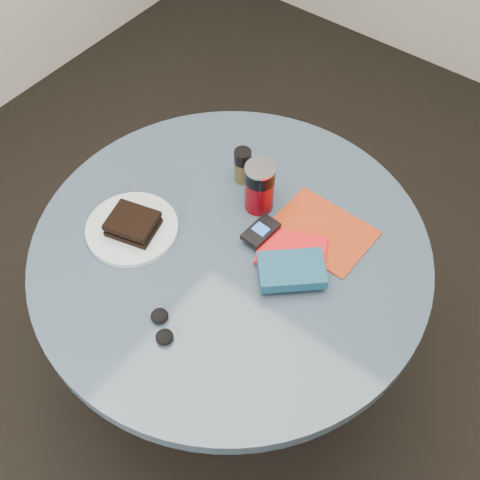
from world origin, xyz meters
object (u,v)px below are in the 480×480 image
Objects in this scene: table at (231,282)px; sandwich at (133,224)px; headphones at (162,326)px; soda_can at (260,187)px; plate at (132,229)px; novel at (292,270)px; red_book at (291,251)px; pepper_grinder at (243,166)px; magazine at (322,231)px; mp3_player at (261,231)px.

table is 7.33× the size of sandwich.
sandwich is 0.29m from headphones.
soda_can is 0.43m from headphones.
plate is 0.42m from novel.
novel is (0.17, 0.01, 0.20)m from table.
headphones is (0.24, -0.16, -0.02)m from sandwich.
sandwich is at bearing 155.67° from novel.
red_book is at bearing 29.01° from table.
novel is at bearing -33.10° from pepper_grinder.
sandwich is (-0.22, -0.11, 0.20)m from table.
magazine is at bearing 48.51° from table.
soda_can is at bearing 102.78° from novel.
sandwich is at bearing 145.61° from headphones.
pepper_grinder is at bearing 105.36° from headphones.
red_book is 1.07× the size of novel.
magazine is 0.16m from mp3_player.
plate is 0.41m from red_book.
pepper_grinder is at bearing 70.76° from sandwich.
headphones is at bearing -84.54° from soda_can.
soda_can is 0.59× the size of magazine.
magazine is 2.45× the size of mp3_player.
pepper_grinder is 0.43× the size of magazine.
headphones is (0.02, -0.28, 0.17)m from table.
pepper_grinder is at bearing 139.82° from mp3_player.
mp3_player is (-0.11, -0.11, 0.02)m from magazine.
mp3_player reaches higher than table.
sandwich reaches higher than magazine.
sandwich is at bearing -140.41° from magazine.
plate is 2.22× the size of pepper_grinder.
pepper_grinder is 1.06× the size of mp3_player.
novel is at bearing -35.16° from soda_can.
novel is 0.14m from mp3_player.
mp3_player is 0.34m from headphones.
red_book is (0.35, 0.19, -0.02)m from sandwich.
headphones is at bearing -104.94° from magazine.
mp3_player is at bearing 115.11° from novel.
headphones is (-0.15, -0.29, -0.02)m from novel.
table is 10.07× the size of mp3_player.
mp3_player reaches higher than magazine.
novel is at bearing -81.87° from red_book.
red_book is (0.13, 0.07, 0.17)m from table.
headphones is at bearing -74.64° from pepper_grinder.
plate is 0.33m from mp3_player.
headphones is (-0.14, -0.45, 0.01)m from magazine.
soda_can is 0.18m from red_book.
magazine is at bearing 51.76° from red_book.
soda_can reaches higher than table.
sandwich is (0.01, -0.00, 0.03)m from plate.
table is 0.28m from soda_can.
table is at bearing 27.13° from sandwich.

